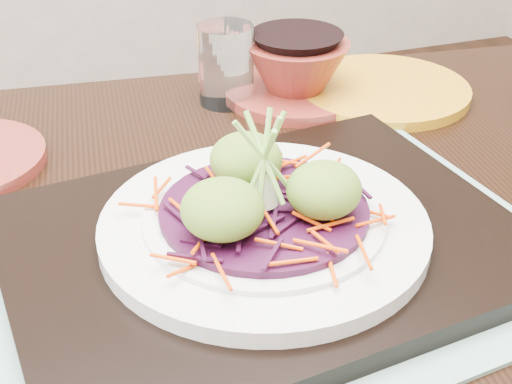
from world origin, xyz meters
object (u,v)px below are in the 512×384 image
object	(u,v)px
terracotta_bowl_set	(296,73)
yellow_plate	(383,90)
dining_table	(260,306)
white_plate	(264,225)
water_glass	(226,65)
serving_tray	(264,243)

from	to	relation	value
terracotta_bowl_set	yellow_plate	bearing A→B (deg)	-14.48
dining_table	yellow_plate	bearing A→B (deg)	48.99
dining_table	white_plate	distance (m)	0.14
white_plate	yellow_plate	bearing A→B (deg)	46.00
yellow_plate	dining_table	bearing A→B (deg)	-137.55
dining_table	white_plate	world-z (taller)	white_plate
water_glass	terracotta_bowl_set	size ratio (longest dim) A/B	0.45
dining_table	yellow_plate	size ratio (longest dim) A/B	5.60
white_plate	water_glass	bearing A→B (deg)	77.99
dining_table	terracotta_bowl_set	bearing A→B (deg)	67.86
dining_table	water_glass	world-z (taller)	water_glass
terracotta_bowl_set	white_plate	bearing A→B (deg)	-116.98
dining_table	serving_tray	world-z (taller)	serving_tray
yellow_plate	white_plate	bearing A→B (deg)	-134.00
white_plate	water_glass	distance (m)	0.33
serving_tray	water_glass	bearing A→B (deg)	72.23
dining_table	yellow_plate	world-z (taller)	yellow_plate
dining_table	terracotta_bowl_set	world-z (taller)	terracotta_bowl_set
serving_tray	yellow_plate	world-z (taller)	serving_tray
white_plate	water_glass	world-z (taller)	water_glass
white_plate	water_glass	size ratio (longest dim) A/B	2.85
terracotta_bowl_set	serving_tray	bearing A→B (deg)	-116.98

